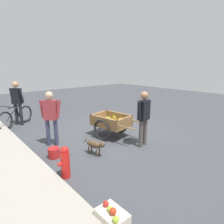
{
  "coord_description": "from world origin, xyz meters",
  "views": [
    {
      "loc": [
        -4.42,
        3.92,
        2.21
      ],
      "look_at": [
        -0.06,
        0.07,
        0.75
      ],
      "focal_mm": 30.36,
      "sensor_mm": 36.0,
      "label": 1
    }
  ],
  "objects_px": {
    "vendor_person": "(144,114)",
    "bystander_person": "(51,114)",
    "dog": "(95,145)",
    "cyclist_person": "(17,99)",
    "apple_crate": "(112,218)",
    "bicycle": "(16,117)",
    "fire_hydrant": "(65,162)",
    "plastic_bucket": "(54,153)",
    "fruit_cart": "(111,123)"
  },
  "relations": [
    {
      "from": "vendor_person",
      "to": "dog",
      "type": "height_order",
      "value": "vendor_person"
    },
    {
      "from": "vendor_person",
      "to": "bystander_person",
      "type": "distance_m",
      "value": 2.52
    },
    {
      "from": "bicycle",
      "to": "plastic_bucket",
      "type": "xyz_separation_m",
      "value": [
        -3.24,
        0.04,
        -0.23
      ]
    },
    {
      "from": "fruit_cart",
      "to": "fire_hydrant",
      "type": "bearing_deg",
      "value": 116.79
    },
    {
      "from": "vendor_person",
      "to": "fire_hydrant",
      "type": "bearing_deg",
      "value": 89.3
    },
    {
      "from": "bicycle",
      "to": "dog",
      "type": "height_order",
      "value": "bicycle"
    },
    {
      "from": "dog",
      "to": "apple_crate",
      "type": "distance_m",
      "value": 2.21
    },
    {
      "from": "bicycle",
      "to": "apple_crate",
      "type": "distance_m",
      "value": 5.7
    },
    {
      "from": "fruit_cart",
      "to": "cyclist_person",
      "type": "height_order",
      "value": "cyclist_person"
    },
    {
      "from": "bicycle",
      "to": "apple_crate",
      "type": "relative_size",
      "value": 3.27
    },
    {
      "from": "fruit_cart",
      "to": "vendor_person",
      "type": "xyz_separation_m",
      "value": [
        -1.13,
        -0.18,
        0.47
      ]
    },
    {
      "from": "fire_hydrant",
      "to": "vendor_person",
      "type": "bearing_deg",
      "value": -90.7
    },
    {
      "from": "bicycle",
      "to": "cyclist_person",
      "type": "height_order",
      "value": "cyclist_person"
    },
    {
      "from": "vendor_person",
      "to": "dog",
      "type": "relative_size",
      "value": 2.3
    },
    {
      "from": "cyclist_person",
      "to": "bystander_person",
      "type": "xyz_separation_m",
      "value": [
        -2.61,
        -0.13,
        -0.07
      ]
    },
    {
      "from": "vendor_person",
      "to": "cyclist_person",
      "type": "distance_m",
      "value": 4.74
    },
    {
      "from": "vendor_person",
      "to": "apple_crate",
      "type": "xyz_separation_m",
      "value": [
        -1.48,
        2.44,
        -0.78
      ]
    },
    {
      "from": "dog",
      "to": "bystander_person",
      "type": "distance_m",
      "value": 1.51
    },
    {
      "from": "fire_hydrant",
      "to": "apple_crate",
      "type": "relative_size",
      "value": 1.52
    },
    {
      "from": "vendor_person",
      "to": "plastic_bucket",
      "type": "bearing_deg",
      "value": 65.73
    },
    {
      "from": "dog",
      "to": "fire_hydrant",
      "type": "xyz_separation_m",
      "value": [
        -0.4,
        1.03,
        0.06
      ]
    },
    {
      "from": "dog",
      "to": "bystander_person",
      "type": "height_order",
      "value": "bystander_person"
    },
    {
      "from": "cyclist_person",
      "to": "dog",
      "type": "height_order",
      "value": "cyclist_person"
    },
    {
      "from": "vendor_person",
      "to": "plastic_bucket",
      "type": "relative_size",
      "value": 5.38
    },
    {
      "from": "fire_hydrant",
      "to": "dog",
      "type": "bearing_deg",
      "value": -68.75
    },
    {
      "from": "fruit_cart",
      "to": "bystander_person",
      "type": "relative_size",
      "value": 1.14
    },
    {
      "from": "vendor_person",
      "to": "fruit_cart",
      "type": "bearing_deg",
      "value": 8.96
    },
    {
      "from": "fruit_cart",
      "to": "dog",
      "type": "bearing_deg",
      "value": 121.33
    },
    {
      "from": "bicycle",
      "to": "apple_crate",
      "type": "bearing_deg",
      "value": 176.89
    },
    {
      "from": "dog",
      "to": "fruit_cart",
      "type": "bearing_deg",
      "value": -58.67
    },
    {
      "from": "fruit_cart",
      "to": "fire_hydrant",
      "type": "distance_m",
      "value": 2.44
    },
    {
      "from": "fire_hydrant",
      "to": "cyclist_person",
      "type": "bearing_deg",
      "value": -4.73
    },
    {
      "from": "fruit_cart",
      "to": "plastic_bucket",
      "type": "relative_size",
      "value": 6.15
    },
    {
      "from": "cyclist_person",
      "to": "bystander_person",
      "type": "height_order",
      "value": "cyclist_person"
    },
    {
      "from": "plastic_bucket",
      "to": "apple_crate",
      "type": "height_order",
      "value": "apple_crate"
    },
    {
      "from": "bicycle",
      "to": "fire_hydrant",
      "type": "height_order",
      "value": "bicycle"
    },
    {
      "from": "cyclist_person",
      "to": "apple_crate",
      "type": "distance_m",
      "value": 5.85
    },
    {
      "from": "cyclist_person",
      "to": "vendor_person",
      "type": "bearing_deg",
      "value": -154.98
    },
    {
      "from": "dog",
      "to": "apple_crate",
      "type": "bearing_deg",
      "value": 149.68
    },
    {
      "from": "fruit_cart",
      "to": "cyclist_person",
      "type": "bearing_deg",
      "value": 29.98
    },
    {
      "from": "fire_hydrant",
      "to": "plastic_bucket",
      "type": "distance_m",
      "value": 0.99
    },
    {
      "from": "dog",
      "to": "fire_hydrant",
      "type": "height_order",
      "value": "fire_hydrant"
    },
    {
      "from": "fruit_cart",
      "to": "bystander_person",
      "type": "bearing_deg",
      "value": 71.78
    },
    {
      "from": "bicycle",
      "to": "dog",
      "type": "relative_size",
      "value": 2.17
    },
    {
      "from": "dog",
      "to": "plastic_bucket",
      "type": "distance_m",
      "value": 1.01
    },
    {
      "from": "cyclist_person",
      "to": "plastic_bucket",
      "type": "bearing_deg",
      "value": 177.17
    },
    {
      "from": "cyclist_person",
      "to": "apple_crate",
      "type": "xyz_separation_m",
      "value": [
        -5.77,
        0.44,
        -0.85
      ]
    },
    {
      "from": "bystander_person",
      "to": "dog",
      "type": "bearing_deg",
      "value": -156.44
    },
    {
      "from": "bicycle",
      "to": "dog",
      "type": "xyz_separation_m",
      "value": [
        -3.78,
        -0.81,
        -0.08
      ]
    },
    {
      "from": "vendor_person",
      "to": "bicycle",
      "type": "height_order",
      "value": "vendor_person"
    }
  ]
}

